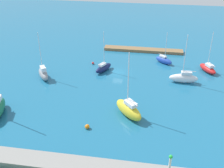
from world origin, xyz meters
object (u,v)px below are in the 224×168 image
sailboat_white_far_north (184,78)px  sailboat_red_along_channel (208,68)px  sailboat_yellow_inner_mooring (129,109)px  pier_dock (143,50)px  mooring_buoy_orange (87,127)px  harbor_beacon (170,164)px  sailboat_navy_near_pier (103,68)px  sailboat_gray_outer_mooring (43,73)px  sailboat_blue_lone_north (164,60)px  mooring_buoy_red (93,63)px

sailboat_white_far_north → sailboat_red_along_channel: sailboat_white_far_north is taller
sailboat_red_along_channel → sailboat_yellow_inner_mooring: bearing=112.6°
pier_dock → mooring_buoy_orange: size_ratio=26.93×
harbor_beacon → sailboat_red_along_channel: (-10.70, -38.45, -2.34)m
sailboat_white_far_north → sailboat_yellow_inner_mooring: 19.95m
sailboat_navy_near_pier → sailboat_yellow_inner_mooring: (-8.71, 19.11, 0.57)m
harbor_beacon → sailboat_red_along_channel: bearing=-105.6°
sailboat_gray_outer_mooring → sailboat_red_along_channel: bearing=-110.3°
sailboat_blue_lone_north → sailboat_red_along_channel: sailboat_red_along_channel is taller
sailboat_white_far_north → sailboat_red_along_channel: bearing=-135.6°
sailboat_navy_near_pier → sailboat_yellow_inner_mooring: bearing=-127.7°
sailboat_blue_lone_north → mooring_buoy_red: bearing=-131.2°
pier_dock → sailboat_yellow_inner_mooring: bearing=88.8°
sailboat_gray_outer_mooring → sailboat_yellow_inner_mooring: size_ratio=0.87×
pier_dock → harbor_beacon: size_ratio=6.42×
sailboat_navy_near_pier → sailboat_red_along_channel: sailboat_red_along_channel is taller
pier_dock → mooring_buoy_orange: bearing=78.8°
sailboat_navy_near_pier → sailboat_white_far_north: sailboat_white_far_north is taller
harbor_beacon → sailboat_gray_outer_mooring: size_ratio=0.32×
harbor_beacon → sailboat_navy_near_pier: sailboat_navy_near_pier is taller
mooring_buoy_red → mooring_buoy_orange: bearing=100.5°
sailboat_yellow_inner_mooring → sailboat_blue_lone_north: bearing=-57.7°
sailboat_blue_lone_north → sailboat_yellow_inner_mooring: sailboat_yellow_inner_mooring is taller
pier_dock → sailboat_white_far_north: (-10.94, 18.54, 0.84)m
sailboat_yellow_inner_mooring → sailboat_white_far_north: bearing=-78.9°
sailboat_gray_outer_mooring → mooring_buoy_red: size_ratio=18.31×
sailboat_red_along_channel → mooring_buoy_red: bearing=61.2°
sailboat_yellow_inner_mooring → mooring_buoy_orange: sailboat_yellow_inner_mooring is taller
sailboat_navy_near_pier → sailboat_blue_lone_north: 17.41m
pier_dock → mooring_buoy_red: bearing=41.9°
mooring_buoy_red → mooring_buoy_orange: mooring_buoy_orange is taller
sailboat_yellow_inner_mooring → mooring_buoy_red: sailboat_yellow_inner_mooring is taller
sailboat_yellow_inner_mooring → mooring_buoy_red: (12.41, -22.96, -1.27)m
sailboat_white_far_north → sailboat_blue_lone_north: (4.74, -10.60, -0.30)m
harbor_beacon → sailboat_navy_near_pier: (16.28, -34.44, -2.31)m
harbor_beacon → mooring_buoy_orange: (14.73, -10.09, -2.89)m
sailboat_yellow_inner_mooring → mooring_buoy_red: size_ratio=20.94×
pier_dock → sailboat_gray_outer_mooring: 32.14m
harbor_beacon → sailboat_red_along_channel: sailboat_red_along_channel is taller
harbor_beacon → sailboat_white_far_north: bearing=-97.4°
sailboat_red_along_channel → mooring_buoy_orange: bearing=109.0°
pier_dock → mooring_buoy_red: 17.63m
sailboat_yellow_inner_mooring → sailboat_red_along_channel: bearing=-81.5°
pier_dock → harbor_beacon: 50.60m
sailboat_blue_lone_north → mooring_buoy_red: size_ratio=13.97×
sailboat_white_far_north → sailboat_blue_lone_north: bearing=-67.9°
sailboat_red_along_channel → pier_dock: bearing=27.5°
pier_dock → sailboat_red_along_channel: bearing=146.5°
pier_dock → harbor_beacon: bearing=97.8°
pier_dock → sailboat_blue_lone_north: size_ratio=2.66×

